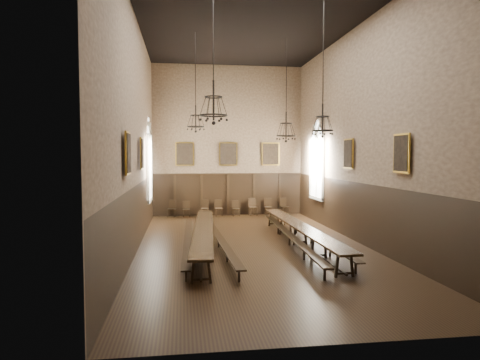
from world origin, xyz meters
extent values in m
cube|color=black|center=(0.00, 0.00, -0.01)|extent=(9.00, 18.00, 0.02)
cube|color=black|center=(0.00, 0.00, 9.01)|extent=(9.00, 18.00, 0.02)
cube|color=#8E7457|center=(0.00, 9.01, 4.50)|extent=(9.00, 0.02, 9.00)
cube|color=#8E7457|center=(0.00, -9.01, 4.50)|extent=(9.00, 0.02, 9.00)
cube|color=#8E7457|center=(-4.51, 0.00, 4.50)|extent=(0.02, 18.00, 9.00)
cube|color=#8E7457|center=(4.51, 0.00, 4.50)|extent=(0.02, 18.00, 9.00)
cube|color=black|center=(-1.95, -0.10, 0.77)|extent=(1.40, 10.34, 0.07)
cube|color=black|center=(1.95, -0.04, 0.77)|extent=(0.84, 10.33, 0.07)
cube|color=black|center=(-2.56, -0.10, 0.41)|extent=(0.53, 9.57, 0.05)
cube|color=black|center=(-1.36, -0.05, 0.43)|extent=(0.71, 10.20, 0.05)
cube|color=black|center=(1.50, -0.06, 0.45)|extent=(0.74, 10.60, 0.05)
cube|color=black|center=(2.48, 0.17, 0.42)|extent=(0.31, 9.89, 0.05)
cube|color=black|center=(-3.38, 8.57, 0.47)|extent=(0.52, 0.52, 0.05)
cube|color=black|center=(-3.38, 8.75, 0.73)|extent=(0.43, 0.13, 0.52)
cube|color=black|center=(-2.52, 8.45, 0.44)|extent=(0.43, 0.43, 0.05)
cube|color=black|center=(-2.52, 8.63, 0.68)|extent=(0.41, 0.06, 0.48)
cube|color=black|center=(-1.45, 8.53, 0.46)|extent=(0.50, 0.50, 0.05)
cube|color=black|center=(-1.45, 8.72, 0.72)|extent=(0.43, 0.12, 0.51)
cube|color=black|center=(-0.62, 8.56, 0.45)|extent=(0.46, 0.46, 0.05)
cube|color=black|center=(-0.62, 8.74, 0.71)|extent=(0.43, 0.08, 0.50)
cube|color=black|center=(0.41, 8.47, 0.43)|extent=(0.44, 0.44, 0.05)
cube|color=black|center=(0.41, 8.64, 0.67)|extent=(0.40, 0.08, 0.48)
cube|color=black|center=(1.44, 8.48, 0.49)|extent=(0.52, 0.52, 0.05)
cube|color=black|center=(1.44, 8.68, 0.76)|extent=(0.46, 0.11, 0.54)
cube|color=black|center=(2.40, 8.56, 0.48)|extent=(0.48, 0.48, 0.05)
cube|color=black|center=(2.40, 8.75, 0.74)|extent=(0.45, 0.08, 0.53)
cube|color=black|center=(3.40, 8.55, 0.48)|extent=(0.56, 0.56, 0.05)
cube|color=black|center=(3.40, 8.74, 0.75)|extent=(0.44, 0.17, 0.54)
cylinder|color=black|center=(-2.15, 2.39, 7.42)|extent=(0.03, 0.03, 3.15)
torus|color=black|center=(-2.15, 2.39, 4.89)|extent=(0.77, 0.77, 0.05)
torus|color=black|center=(-2.15, 2.39, 5.39)|extent=(0.49, 0.49, 0.04)
cylinder|color=black|center=(-2.15, 2.39, 5.30)|extent=(0.05, 0.05, 1.09)
cylinder|color=black|center=(2.00, 2.61, 7.31)|extent=(0.03, 0.03, 3.37)
torus|color=black|center=(2.00, 2.61, 4.52)|extent=(0.89, 0.89, 0.05)
torus|color=black|center=(2.00, 2.61, 5.10)|extent=(0.57, 0.57, 0.04)
cylinder|color=black|center=(2.00, 2.61, 5.00)|extent=(0.06, 0.06, 1.26)
cylinder|color=black|center=(-1.72, -2.50, 7.55)|extent=(0.03, 0.03, 2.90)
torus|color=black|center=(-1.72, -2.50, 4.95)|extent=(0.93, 0.93, 0.05)
torus|color=black|center=(-1.72, -2.50, 5.56)|extent=(0.59, 0.59, 0.04)
cylinder|color=black|center=(-1.72, -2.50, 5.45)|extent=(0.07, 0.07, 1.32)
cylinder|color=black|center=(2.11, -2.23, 7.21)|extent=(0.03, 0.03, 3.57)
torus|color=black|center=(2.11, -2.23, 4.50)|extent=(0.75, 0.75, 0.04)
torus|color=black|center=(2.11, -2.23, 4.98)|extent=(0.48, 0.48, 0.04)
cylinder|color=black|center=(2.11, -2.23, 4.90)|extent=(0.05, 0.05, 1.06)
cube|color=#A47E27|center=(-2.60, 8.88, 3.70)|extent=(1.10, 0.12, 1.40)
cube|color=black|center=(-2.60, 8.88, 3.70)|extent=(0.98, 0.02, 1.28)
cube|color=#A47E27|center=(0.00, 8.88, 3.70)|extent=(1.10, 0.12, 1.40)
cube|color=black|center=(0.00, 8.88, 3.70)|extent=(0.98, 0.02, 1.28)
cube|color=#A47E27|center=(2.60, 8.88, 3.70)|extent=(1.10, 0.12, 1.40)
cube|color=black|center=(2.60, 8.88, 3.70)|extent=(0.98, 0.02, 1.28)
cube|color=#A47E27|center=(-4.38, 1.00, 3.70)|extent=(0.12, 1.00, 1.30)
cube|color=black|center=(-4.38, 1.00, 3.70)|extent=(0.02, 0.88, 1.18)
cube|color=#A47E27|center=(-4.38, -3.50, 3.70)|extent=(0.12, 1.00, 1.30)
cube|color=black|center=(-4.38, -3.50, 3.70)|extent=(0.02, 0.88, 1.18)
cube|color=#A47E27|center=(4.38, 1.00, 3.70)|extent=(0.12, 1.00, 1.30)
cube|color=black|center=(4.38, 1.00, 3.70)|extent=(0.02, 0.88, 1.18)
cube|color=#A47E27|center=(4.38, -3.50, 3.70)|extent=(0.12, 1.00, 1.30)
cube|color=black|center=(4.38, -3.50, 3.70)|extent=(0.02, 0.88, 1.18)
camera|label=1|loc=(-2.77, -16.70, 3.65)|focal=32.00mm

